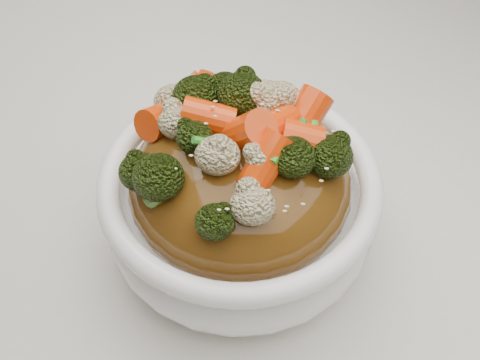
# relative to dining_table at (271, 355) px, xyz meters

# --- Properties ---
(dining_table) EXTENTS (1.20, 0.80, 0.75)m
(dining_table) POSITION_rel_dining_table_xyz_m (0.00, 0.00, 0.00)
(dining_table) COLOR #51331C
(dining_table) RESTS_ON floor
(tablecloth) EXTENTS (1.20, 0.80, 0.04)m
(tablecloth) POSITION_rel_dining_table_xyz_m (0.00, 0.00, 0.35)
(tablecloth) COLOR silver
(tablecloth) RESTS_ON dining_table
(bowl) EXTENTS (0.23, 0.23, 0.09)m
(bowl) POSITION_rel_dining_table_xyz_m (-0.04, -0.05, 0.42)
(bowl) COLOR white
(bowl) RESTS_ON tablecloth
(sauce_base) EXTENTS (0.19, 0.19, 0.09)m
(sauce_base) POSITION_rel_dining_table_xyz_m (-0.04, -0.05, 0.45)
(sauce_base) COLOR #56330E
(sauce_base) RESTS_ON bowl
(carrots) EXTENTS (0.19, 0.19, 0.05)m
(carrots) POSITION_rel_dining_table_xyz_m (-0.04, -0.05, 0.51)
(carrots) COLOR #E63E07
(carrots) RESTS_ON sauce_base
(broccoli) EXTENTS (0.19, 0.19, 0.04)m
(broccoli) POSITION_rel_dining_table_xyz_m (-0.04, -0.05, 0.51)
(broccoli) COLOR black
(broccoli) RESTS_ON sauce_base
(cauliflower) EXTENTS (0.19, 0.19, 0.04)m
(cauliflower) POSITION_rel_dining_table_xyz_m (-0.04, -0.05, 0.51)
(cauliflower) COLOR beige
(cauliflower) RESTS_ON sauce_base
(scallions) EXTENTS (0.14, 0.14, 0.02)m
(scallions) POSITION_rel_dining_table_xyz_m (-0.04, -0.05, 0.51)
(scallions) COLOR #278F21
(scallions) RESTS_ON sauce_base
(sesame_seeds) EXTENTS (0.17, 0.17, 0.01)m
(sesame_seeds) POSITION_rel_dining_table_xyz_m (-0.04, -0.05, 0.51)
(sesame_seeds) COLOR beige
(sesame_seeds) RESTS_ON sauce_base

